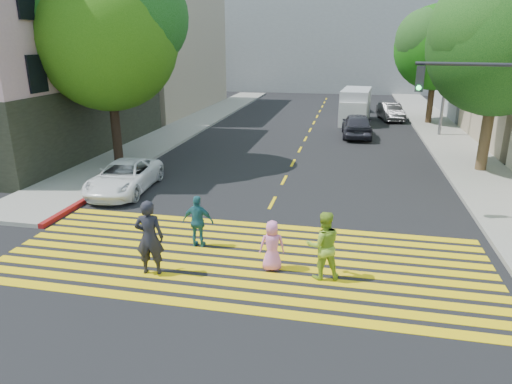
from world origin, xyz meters
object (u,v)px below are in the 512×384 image
(pedestrian_man, at_px, (149,238))
(tree_right_far, at_px, (438,43))
(tree_right_near, at_px, (503,36))
(pedestrian_woman, at_px, (323,245))
(pedestrian_extra, at_px, (198,222))
(traffic_signal, at_px, (504,120))
(pedestrian_child, at_px, (272,246))
(dark_car_near, at_px, (357,125))
(white_sedan, at_px, (124,177))
(dark_car_parked, at_px, (390,112))
(white_van, at_px, (355,107))
(tree_left, at_px, (109,31))
(silver_car, at_px, (356,102))

(pedestrian_man, bearing_deg, tree_right_far, -121.87)
(tree_right_near, bearing_deg, pedestrian_woman, -119.65)
(pedestrian_extra, distance_m, traffic_signal, 9.46)
(tree_right_far, relative_size, pedestrian_extra, 5.32)
(pedestrian_woman, height_order, pedestrian_child, pedestrian_woman)
(pedestrian_woman, bearing_deg, dark_car_near, -108.76)
(pedestrian_woman, height_order, white_sedan, pedestrian_woman)
(dark_car_parked, bearing_deg, white_sedan, -129.75)
(white_van, bearing_deg, tree_right_near, -60.67)
(pedestrian_woman, bearing_deg, tree_left, -57.70)
(tree_right_far, distance_m, pedestrian_woman, 25.54)
(pedestrian_man, bearing_deg, dark_car_near, -114.47)
(silver_car, bearing_deg, pedestrian_child, 76.41)
(tree_right_near, bearing_deg, pedestrian_extra, -134.69)
(tree_left, bearing_deg, dark_car_parked, 50.19)
(dark_car_parked, bearing_deg, traffic_signal, -95.84)
(pedestrian_extra, relative_size, white_sedan, 0.36)
(tree_right_far, distance_m, white_van, 6.95)
(tree_left, height_order, pedestrian_woman, tree_left)
(dark_car_near, bearing_deg, tree_right_near, 125.31)
(tree_left, bearing_deg, traffic_signal, -18.69)
(pedestrian_extra, bearing_deg, dark_car_near, -105.56)
(traffic_signal, bearing_deg, tree_right_near, 89.18)
(pedestrian_woman, bearing_deg, tree_right_near, -135.77)
(silver_car, xyz_separation_m, white_van, (-0.11, -6.98, 0.53))
(tree_right_near, xyz_separation_m, dark_car_near, (-5.66, 7.21, -5.22))
(pedestrian_man, height_order, dark_car_near, pedestrian_man)
(tree_right_near, xyz_separation_m, silver_car, (-5.70, 19.54, -5.35))
(pedestrian_woman, relative_size, dark_car_parked, 0.45)
(tree_right_near, relative_size, pedestrian_woman, 4.91)
(pedestrian_man, distance_m, dark_car_parked, 27.49)
(dark_car_near, xyz_separation_m, dark_car_parked, (2.52, 7.04, -0.10))
(white_van, relative_size, traffic_signal, 0.96)
(tree_left, xyz_separation_m, white_sedan, (2.11, -3.71, -5.57))
(tree_left, bearing_deg, pedestrian_extra, -50.32)
(dark_car_near, bearing_deg, dark_car_parked, -112.48)
(dark_car_near, distance_m, traffic_signal, 15.43)
(tree_right_near, relative_size, silver_car, 2.06)
(white_sedan, relative_size, dark_car_parked, 1.09)
(pedestrian_extra, distance_m, dark_car_parked, 25.56)
(traffic_signal, bearing_deg, white_van, 113.44)
(tree_right_near, xyz_separation_m, white_sedan, (-14.78, -5.96, -5.37))
(dark_car_near, relative_size, silver_car, 1.04)
(pedestrian_woman, relative_size, traffic_signal, 0.33)
(dark_car_near, bearing_deg, pedestrian_extra, 72.66)
(pedestrian_child, bearing_deg, dark_car_parked, -115.76)
(pedestrian_woman, bearing_deg, silver_car, -107.64)
(traffic_signal, bearing_deg, pedestrian_extra, -149.63)
(pedestrian_woman, relative_size, silver_car, 0.42)
(dark_car_parked, xyz_separation_m, white_van, (-2.66, -1.70, 0.49))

